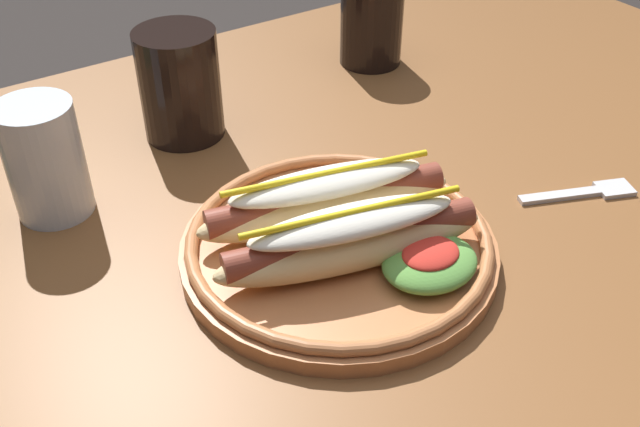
# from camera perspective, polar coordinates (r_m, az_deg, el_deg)

# --- Properties ---
(dining_table) EXTENTS (1.33, 0.91, 0.74)m
(dining_table) POSITION_cam_1_polar(r_m,az_deg,el_deg) (0.78, 2.83, -5.36)
(dining_table) COLOR brown
(dining_table) RESTS_ON ground_plane
(hot_dog_plate) EXTENTS (0.28, 0.28, 0.08)m
(hot_dog_plate) POSITION_cam_1_polar(r_m,az_deg,el_deg) (0.65, 1.77, -1.74)
(hot_dog_plate) COLOR #B77042
(hot_dog_plate) RESTS_ON dining_table
(fork) EXTENTS (0.12, 0.06, 0.00)m
(fork) POSITION_cam_1_polar(r_m,az_deg,el_deg) (0.79, 19.95, 1.55)
(fork) COLOR silver
(fork) RESTS_ON dining_table
(soda_cup) EXTENTS (0.09, 0.09, 0.12)m
(soda_cup) POSITION_cam_1_polar(r_m,az_deg,el_deg) (0.83, -10.83, 9.83)
(soda_cup) COLOR black
(soda_cup) RESTS_ON dining_table
(water_cup) EXTENTS (0.07, 0.07, 0.11)m
(water_cup) POSITION_cam_1_polar(r_m,az_deg,el_deg) (0.73, -20.60, 3.92)
(water_cup) COLOR silver
(water_cup) RESTS_ON dining_table
(extra_cup) EXTENTS (0.08, 0.08, 0.10)m
(extra_cup) POSITION_cam_1_polar(r_m,az_deg,el_deg) (0.99, 4.02, 14.45)
(extra_cup) COLOR black
(extra_cup) RESTS_ON dining_table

